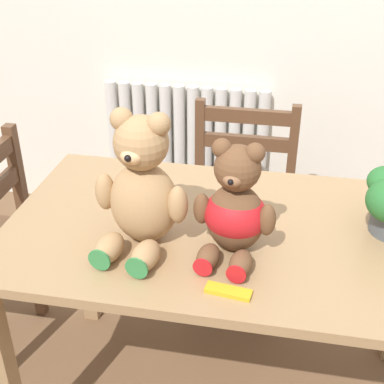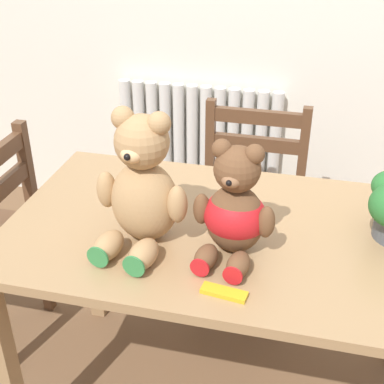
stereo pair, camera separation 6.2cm
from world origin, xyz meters
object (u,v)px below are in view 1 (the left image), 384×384
Objects in this scene: chocolate_bar at (228,291)px; teddy_bear_left at (141,189)px; teddy_bear_right at (235,209)px; wooden_chair_behind at (240,201)px.

teddy_bear_left is at bearing 145.64° from chocolate_bar.
teddy_bear_right is at bearing -170.58° from teddy_bear_left.
teddy_bear_right is 2.80× the size of chocolate_bar.
teddy_bear_right reaches higher than chocolate_bar.
teddy_bear_left reaches higher than wooden_chair_behind.
wooden_chair_behind is at bearing -95.83° from teddy_bear_left.
teddy_bear_right is (0.25, 0.01, -0.04)m from teddy_bear_left.
wooden_chair_behind is 0.96m from teddy_bear_left.
teddy_bear_left reaches higher than chocolate_bar.
chocolate_bar is (0.07, -0.98, 0.32)m from wooden_chair_behind.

